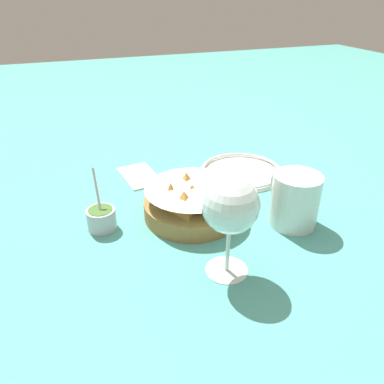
% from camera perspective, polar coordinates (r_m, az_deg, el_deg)
% --- Properties ---
extents(ground_plane, '(4.00, 4.00, 0.00)m').
position_cam_1_polar(ground_plane, '(0.79, 1.18, -4.05)').
color(ground_plane, teal).
extents(food_basket, '(0.20, 0.20, 0.09)m').
position_cam_1_polar(food_basket, '(0.78, -0.07, -1.61)').
color(food_basket, olive).
rests_on(food_basket, ground_plane).
extents(sauce_cup, '(0.07, 0.06, 0.12)m').
position_cam_1_polar(sauce_cup, '(0.77, -13.65, -3.86)').
color(sauce_cup, '#B7B7BC').
rests_on(sauce_cup, ground_plane).
extents(wine_glass, '(0.09, 0.09, 0.18)m').
position_cam_1_polar(wine_glass, '(0.59, 5.85, -2.38)').
color(wine_glass, silver).
rests_on(wine_glass, ground_plane).
extents(beer_mug, '(0.14, 0.10, 0.11)m').
position_cam_1_polar(beer_mug, '(0.78, 15.32, -1.42)').
color(beer_mug, silver).
rests_on(beer_mug, ground_plane).
extents(side_plate, '(0.22, 0.22, 0.01)m').
position_cam_1_polar(side_plate, '(0.98, 7.52, 3.22)').
color(side_plate, white).
rests_on(side_plate, ground_plane).
extents(napkin, '(0.14, 0.10, 0.01)m').
position_cam_1_polar(napkin, '(0.97, -7.97, 2.57)').
color(napkin, white).
rests_on(napkin, ground_plane).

